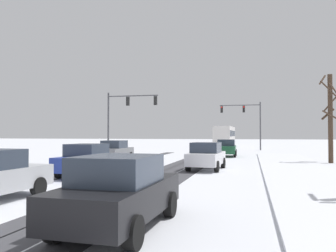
{
  "coord_description": "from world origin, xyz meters",
  "views": [
    {
      "loc": [
        6.73,
        -4.42,
        2.08
      ],
      "look_at": [
        0.0,
        22.5,
        2.8
      ],
      "focal_mm": 35.77,
      "sensor_mm": 36.0,
      "label": 1
    }
  ],
  "objects_px": {
    "car_grey_second": "(115,150)",
    "car_blue_fourth": "(88,160)",
    "car_white_third": "(206,156)",
    "bare_tree_sidewalk_mid": "(330,116)",
    "bus_oncoming": "(225,135)",
    "traffic_signal_near_left": "(125,110)",
    "car_black_sixth": "(120,192)",
    "car_dark_green_lead": "(226,148)",
    "traffic_signal_far_right": "(246,116)"
  },
  "relations": [
    {
      "from": "bus_oncoming",
      "to": "car_blue_fourth",
      "type": "bearing_deg",
      "value": -95.48
    },
    {
      "from": "traffic_signal_far_right",
      "to": "bus_oncoming",
      "type": "relative_size",
      "value": 0.59
    },
    {
      "from": "car_dark_green_lead",
      "to": "car_grey_second",
      "type": "xyz_separation_m",
      "value": [
        -8.28,
        -7.44,
        0.0
      ]
    },
    {
      "from": "car_dark_green_lead",
      "to": "car_black_sixth",
      "type": "xyz_separation_m",
      "value": [
        -0.52,
        -25.37,
        0.0
      ]
    },
    {
      "from": "traffic_signal_near_left",
      "to": "car_blue_fourth",
      "type": "bearing_deg",
      "value": -74.63
    },
    {
      "from": "car_blue_fourth",
      "to": "car_grey_second",
      "type": "bearing_deg",
      "value": 105.23
    },
    {
      "from": "car_dark_green_lead",
      "to": "bus_oncoming",
      "type": "height_order",
      "value": "bus_oncoming"
    },
    {
      "from": "car_dark_green_lead",
      "to": "bus_oncoming",
      "type": "relative_size",
      "value": 0.37
    },
    {
      "from": "car_blue_fourth",
      "to": "bare_tree_sidewalk_mid",
      "type": "bearing_deg",
      "value": 39.48
    },
    {
      "from": "car_grey_second",
      "to": "car_blue_fourth",
      "type": "height_order",
      "value": "same"
    },
    {
      "from": "car_white_third",
      "to": "bare_tree_sidewalk_mid",
      "type": "distance_m",
      "value": 11.01
    },
    {
      "from": "traffic_signal_near_left",
      "to": "bus_oncoming",
      "type": "distance_m",
      "value": 24.05
    },
    {
      "from": "car_grey_second",
      "to": "bus_oncoming",
      "type": "height_order",
      "value": "bus_oncoming"
    },
    {
      "from": "car_grey_second",
      "to": "bus_oncoming",
      "type": "relative_size",
      "value": 0.37
    },
    {
      "from": "traffic_signal_far_right",
      "to": "car_black_sixth",
      "type": "relative_size",
      "value": 1.57
    },
    {
      "from": "car_grey_second",
      "to": "car_white_third",
      "type": "distance_m",
      "value": 9.45
    },
    {
      "from": "traffic_signal_near_left",
      "to": "car_grey_second",
      "type": "bearing_deg",
      "value": -74.46
    },
    {
      "from": "car_grey_second",
      "to": "car_blue_fourth",
      "type": "xyz_separation_m",
      "value": [
        2.58,
        -9.49,
        0.0
      ]
    },
    {
      "from": "car_blue_fourth",
      "to": "car_black_sixth",
      "type": "bearing_deg",
      "value": -58.51
    },
    {
      "from": "car_black_sixth",
      "to": "bare_tree_sidewalk_mid",
      "type": "bearing_deg",
      "value": 66.68
    },
    {
      "from": "traffic_signal_near_left",
      "to": "car_blue_fourth",
      "type": "relative_size",
      "value": 1.57
    },
    {
      "from": "traffic_signal_near_left",
      "to": "car_black_sixth",
      "type": "relative_size",
      "value": 1.57
    },
    {
      "from": "car_white_third",
      "to": "car_blue_fourth",
      "type": "height_order",
      "value": "same"
    },
    {
      "from": "car_white_third",
      "to": "traffic_signal_near_left",
      "type": "bearing_deg",
      "value": 128.48
    },
    {
      "from": "car_white_third",
      "to": "bus_oncoming",
      "type": "height_order",
      "value": "bus_oncoming"
    },
    {
      "from": "car_grey_second",
      "to": "car_white_third",
      "type": "xyz_separation_m",
      "value": [
        7.99,
        -5.04,
        0.0
      ]
    },
    {
      "from": "traffic_signal_far_right",
      "to": "car_black_sixth",
      "type": "bearing_deg",
      "value": -93.1
    },
    {
      "from": "car_white_third",
      "to": "car_black_sixth",
      "type": "bearing_deg",
      "value": -91.07
    },
    {
      "from": "bus_oncoming",
      "to": "bare_tree_sidewalk_mid",
      "type": "xyz_separation_m",
      "value": [
        9.85,
        -28.29,
        1.47
      ]
    },
    {
      "from": "car_black_sixth",
      "to": "bus_oncoming",
      "type": "height_order",
      "value": "bus_oncoming"
    },
    {
      "from": "car_black_sixth",
      "to": "traffic_signal_near_left",
      "type": "bearing_deg",
      "value": 111.11
    },
    {
      "from": "car_black_sixth",
      "to": "car_grey_second",
      "type": "bearing_deg",
      "value": 113.38
    },
    {
      "from": "traffic_signal_near_left",
      "to": "car_black_sixth",
      "type": "height_order",
      "value": "traffic_signal_near_left"
    },
    {
      "from": "car_black_sixth",
      "to": "bare_tree_sidewalk_mid",
      "type": "relative_size",
      "value": 0.63
    },
    {
      "from": "car_dark_green_lead",
      "to": "bare_tree_sidewalk_mid",
      "type": "xyz_separation_m",
      "value": [
        7.96,
        -5.69,
        2.65
      ]
    },
    {
      "from": "traffic_signal_far_right",
      "to": "bus_oncoming",
      "type": "height_order",
      "value": "traffic_signal_far_right"
    },
    {
      "from": "car_black_sixth",
      "to": "bare_tree_sidewalk_mid",
      "type": "distance_m",
      "value": 21.59
    },
    {
      "from": "car_white_third",
      "to": "car_black_sixth",
      "type": "height_order",
      "value": "same"
    },
    {
      "from": "traffic_signal_near_left",
      "to": "car_white_third",
      "type": "relative_size",
      "value": 1.55
    },
    {
      "from": "car_white_third",
      "to": "bus_oncoming",
      "type": "xyz_separation_m",
      "value": [
        -1.61,
        35.08,
        1.18
      ]
    },
    {
      "from": "car_dark_green_lead",
      "to": "bare_tree_sidewalk_mid",
      "type": "distance_m",
      "value": 10.14
    },
    {
      "from": "car_black_sixth",
      "to": "car_dark_green_lead",
      "type": "bearing_deg",
      "value": 88.81
    },
    {
      "from": "traffic_signal_near_left",
      "to": "car_blue_fourth",
      "type": "distance_m",
      "value": 18.23
    },
    {
      "from": "traffic_signal_far_right",
      "to": "car_blue_fourth",
      "type": "distance_m",
      "value": 32.16
    },
    {
      "from": "car_dark_green_lead",
      "to": "car_white_third",
      "type": "height_order",
      "value": "same"
    },
    {
      "from": "traffic_signal_far_right",
      "to": "car_white_third",
      "type": "distance_m",
      "value": 26.98
    },
    {
      "from": "bus_oncoming",
      "to": "car_white_third",
      "type": "bearing_deg",
      "value": -87.37
    },
    {
      "from": "car_dark_green_lead",
      "to": "car_blue_fourth",
      "type": "distance_m",
      "value": 17.87
    },
    {
      "from": "car_grey_second",
      "to": "car_black_sixth",
      "type": "xyz_separation_m",
      "value": [
        7.75,
        -17.92,
        0.0
      ]
    },
    {
      "from": "car_dark_green_lead",
      "to": "car_grey_second",
      "type": "height_order",
      "value": "same"
    }
  ]
}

